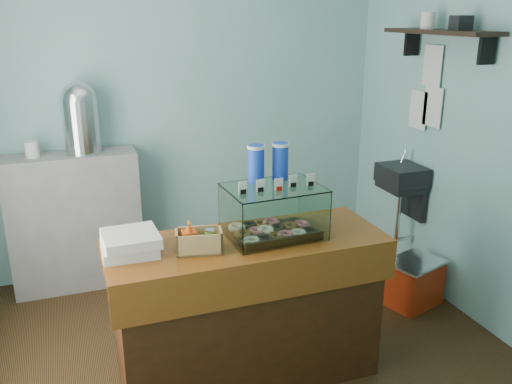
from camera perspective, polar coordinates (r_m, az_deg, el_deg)
name	(u,v)px	position (r m, az deg, el deg)	size (l,w,h in m)	color
ground	(235,351)	(3.74, -2.18, -16.35)	(3.50, 3.50, 0.00)	black
room_shell	(236,91)	(3.11, -2.15, 10.56)	(3.54, 3.04, 2.82)	#79AEB0
counter	(248,309)	(3.29, -0.90, -12.17)	(1.60, 0.60, 0.90)	#401E0C
back_shelf	(76,221)	(4.53, -18.44, -2.96)	(1.00, 0.32, 1.10)	gray
display_case	(272,208)	(3.11, 1.66, -1.67)	(0.56, 0.42, 0.51)	#361C10
condiment_crate	(198,240)	(2.94, -6.17, -5.10)	(0.27, 0.19, 0.18)	tan
pastry_boxes	(130,243)	(2.98, -13.13, -5.26)	(0.30, 0.30, 0.11)	silver
coffee_urn	(80,116)	(4.33, -18.00, 7.62)	(0.30, 0.30, 0.54)	silver
red_cooler	(413,282)	(4.33, 16.24, -9.10)	(0.48, 0.42, 0.36)	#B02B0E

